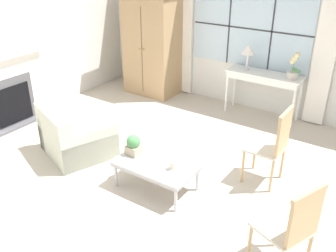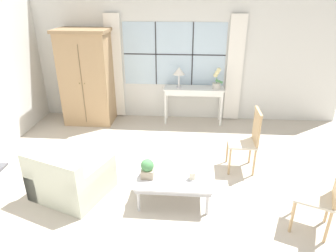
{
  "view_description": "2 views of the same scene",
  "coord_description": "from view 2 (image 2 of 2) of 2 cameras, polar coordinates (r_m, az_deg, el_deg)",
  "views": [
    {
      "loc": [
        2.49,
        -3.2,
        2.82
      ],
      "look_at": [
        0.18,
        0.21,
        0.76
      ],
      "focal_mm": 40.0,
      "sensor_mm": 36.0,
      "label": 1
    },
    {
      "loc": [
        0.36,
        -3.45,
        2.69
      ],
      "look_at": [
        0.06,
        0.48,
        0.9
      ],
      "focal_mm": 32.0,
      "sensor_mm": 36.0,
      "label": 2
    }
  ],
  "objects": [
    {
      "name": "ground_plane",
      "position": [
        4.39,
        -1.32,
        -13.35
      ],
      "size": [
        14.0,
        14.0,
        0.0
      ],
      "primitive_type": "plane",
      "color": "#BCB2A3"
    },
    {
      "name": "table_lamp",
      "position": [
        6.35,
        2.12,
        10.3
      ],
      "size": [
        0.24,
        0.24,
        0.45
      ],
      "color": "silver",
      "rests_on": "console_table"
    },
    {
      "name": "potted_plant_small",
      "position": [
        4.08,
        -3.94,
        -8.04
      ],
      "size": [
        0.18,
        0.18,
        0.27
      ],
      "color": "tan",
      "rests_on": "coffee_table"
    },
    {
      "name": "accent_chair_wooden",
      "position": [
        3.99,
        27.82,
        -10.94
      ],
      "size": [
        0.57,
        0.57,
        1.0
      ],
      "color": "beige",
      "rests_on": "ground_plane"
    },
    {
      "name": "armoire",
      "position": [
        6.67,
        -15.16,
        8.93
      ],
      "size": [
        1.09,
        0.73,
        1.99
      ],
      "color": "tan",
      "rests_on": "ground_plane"
    },
    {
      "name": "side_chair_wooden",
      "position": [
        4.88,
        15.15,
        -2.01
      ],
      "size": [
        0.44,
        0.44,
        1.03
      ],
      "color": "beige",
      "rests_on": "ground_plane"
    },
    {
      "name": "potted_orchid",
      "position": [
        6.41,
        9.27,
        8.58
      ],
      "size": [
        0.22,
        0.17,
        0.45
      ],
      "color": "#BCB7AD",
      "rests_on": "console_table"
    },
    {
      "name": "wall_back_windowed",
      "position": [
        6.61,
        1.19,
        13.05
      ],
      "size": [
        7.2,
        0.14,
        2.8
      ],
      "color": "silver",
      "rests_on": "ground_plane"
    },
    {
      "name": "armchair_upholstered",
      "position": [
        4.52,
        -18.01,
        -9.52
      ],
      "size": [
        1.18,
        1.12,
        0.73
      ],
      "color": "beige",
      "rests_on": "ground_plane"
    },
    {
      "name": "pillar_candle",
      "position": [
        4.07,
        4.65,
        -9.47
      ],
      "size": [
        0.12,
        0.12,
        0.12
      ],
      "color": "silver",
      "rests_on": "coffee_table"
    },
    {
      "name": "console_table",
      "position": [
        6.49,
        4.92,
        6.51
      ],
      "size": [
        1.28,
        0.41,
        0.79
      ],
      "color": "white",
      "rests_on": "ground_plane"
    },
    {
      "name": "coffee_table",
      "position": [
        4.13,
        1.12,
        -10.41
      ],
      "size": [
        1.0,
        0.6,
        0.37
      ],
      "color": "#BCBCC1",
      "rests_on": "ground_plane"
    }
  ]
}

